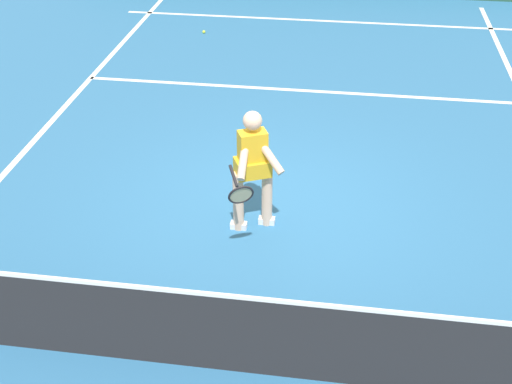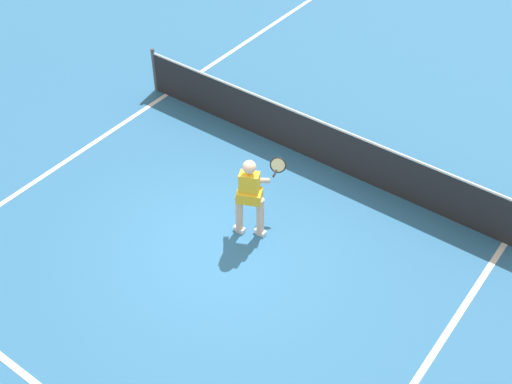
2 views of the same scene
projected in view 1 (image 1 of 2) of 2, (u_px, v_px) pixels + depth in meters
The scene contains 6 objects.
ground_plane at pixel (273, 206), 8.55m from camera, with size 26.06×26.06×0.00m, color teal.
baseline_marking at pixel (315, 20), 14.82m from camera, with size 8.61×0.10×0.01m, color white.
service_line_marking at pixel (299, 90), 11.62m from camera, with size 7.61×0.10×0.01m, color white.
court_net at pixel (236, 334), 5.97m from camera, with size 8.29×0.08×1.02m.
tennis_player at pixel (253, 168), 7.71m from camera, with size 0.67×1.12×1.55m.
tennis_ball_near at pixel (204, 32), 14.09m from camera, with size 0.07×0.07×0.07m, color #D1E533.
Camera 1 is at (-0.81, 7.06, 4.77)m, focal length 46.62 mm.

